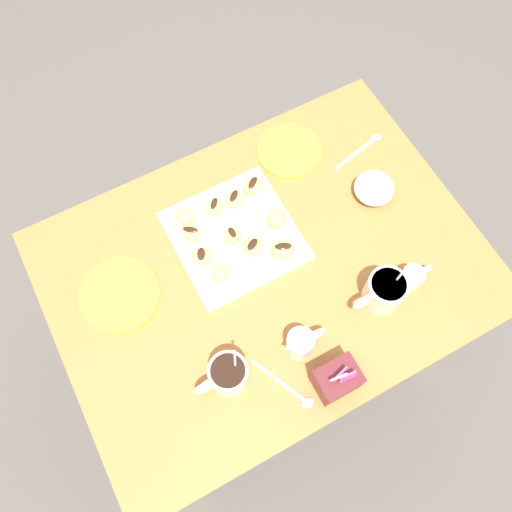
% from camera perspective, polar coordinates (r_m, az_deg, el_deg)
% --- Properties ---
extents(ground_plane, '(8.00, 8.00, 0.00)m').
position_cam_1_polar(ground_plane, '(1.93, 0.77, -9.08)').
color(ground_plane, '#514C47').
extents(dining_table, '(1.01, 0.74, 0.72)m').
position_cam_1_polar(dining_table, '(1.38, 1.08, -3.38)').
color(dining_table, '#A36633').
rests_on(dining_table, ground_plane).
extents(pastry_plate_square, '(0.28, 0.28, 0.02)m').
position_cam_1_polar(pastry_plate_square, '(1.27, -2.31, 2.15)').
color(pastry_plate_square, silver).
rests_on(pastry_plate_square, dining_table).
extents(coffee_mug_cream_left, '(0.13, 0.09, 0.14)m').
position_cam_1_polar(coffee_mug_cream_left, '(1.21, 13.62, -3.67)').
color(coffee_mug_cream_left, silver).
rests_on(coffee_mug_cream_left, dining_table).
extents(coffee_mug_cream_right, '(0.12, 0.08, 0.14)m').
position_cam_1_polar(coffee_mug_cream_right, '(1.13, -3.07, -12.67)').
color(coffee_mug_cream_right, silver).
rests_on(coffee_mug_cream_right, dining_table).
extents(cream_pitcher_white, '(0.10, 0.06, 0.07)m').
position_cam_1_polar(cream_pitcher_white, '(1.16, 4.84, -9.32)').
color(cream_pitcher_white, silver).
rests_on(cream_pitcher_white, dining_table).
extents(sugar_caddy, '(0.09, 0.07, 0.11)m').
position_cam_1_polar(sugar_caddy, '(1.15, 8.69, -13.00)').
color(sugar_caddy, '#561E23').
rests_on(sugar_caddy, dining_table).
extents(ice_cream_bowl, '(0.10, 0.10, 0.07)m').
position_cam_1_polar(ice_cream_bowl, '(1.34, 12.66, 7.27)').
color(ice_cream_bowl, silver).
rests_on(ice_cream_bowl, dining_table).
extents(chocolate_sauce_pitcher, '(0.09, 0.05, 0.06)m').
position_cam_1_polar(chocolate_sauce_pitcher, '(1.26, 16.49, -2.20)').
color(chocolate_sauce_pitcher, silver).
rests_on(chocolate_sauce_pitcher, dining_table).
extents(saucer_lime_left, '(0.19, 0.19, 0.01)m').
position_cam_1_polar(saucer_lime_left, '(1.26, -14.48, -4.10)').
color(saucer_lime_left, '#9EC633').
rests_on(saucer_lime_left, dining_table).
extents(saucer_lime_right, '(0.17, 0.17, 0.01)m').
position_cam_1_polar(saucer_lime_right, '(1.40, 3.63, 11.22)').
color(saucer_lime_right, '#9EC633').
rests_on(saucer_lime_right, dining_table).
extents(loose_spoon_near_saucer, '(0.08, 0.15, 0.01)m').
position_cam_1_polar(loose_spoon_near_saucer, '(1.17, 3.62, -14.14)').
color(loose_spoon_near_saucer, silver).
rests_on(loose_spoon_near_saucer, dining_table).
extents(loose_spoon_by_plate, '(0.16, 0.05, 0.01)m').
position_cam_1_polar(loose_spoon_by_plate, '(1.43, 11.50, 11.36)').
color(loose_spoon_by_plate, silver).
rests_on(loose_spoon_by_plate, dining_table).
extents(beignet_0, '(0.06, 0.06, 0.03)m').
position_cam_1_polar(beignet_0, '(1.29, -4.49, 5.31)').
color(beignet_0, '#E5B260').
rests_on(beignet_0, pastry_plate_square).
extents(chocolate_drizzle_0, '(0.03, 0.03, 0.00)m').
position_cam_1_polar(chocolate_drizzle_0, '(1.27, -4.54, 5.66)').
color(chocolate_drizzle_0, black).
rests_on(chocolate_drizzle_0, beignet_0).
extents(beignet_1, '(0.07, 0.07, 0.04)m').
position_cam_1_polar(beignet_1, '(1.27, 2.25, 4.08)').
color(beignet_1, '#E5B260').
rests_on(beignet_1, pastry_plate_square).
extents(beignet_2, '(0.06, 0.06, 0.03)m').
position_cam_1_polar(beignet_2, '(1.26, -7.01, 2.51)').
color(beignet_2, '#E5B260').
rests_on(beignet_2, pastry_plate_square).
extents(chocolate_drizzle_2, '(0.04, 0.03, 0.00)m').
position_cam_1_polar(chocolate_drizzle_2, '(1.24, -7.10, 2.84)').
color(chocolate_drizzle_2, black).
rests_on(chocolate_drizzle_2, beignet_2).
extents(beignet_3, '(0.07, 0.07, 0.03)m').
position_cam_1_polar(beignet_3, '(1.24, -0.38, 0.95)').
color(beignet_3, '#E5B260').
rests_on(beignet_3, pastry_plate_square).
extents(chocolate_drizzle_3, '(0.04, 0.03, 0.00)m').
position_cam_1_polar(chocolate_drizzle_3, '(1.22, -0.39, 1.27)').
color(chocolate_drizzle_3, black).
rests_on(chocolate_drizzle_3, beignet_3).
extents(beignet_4, '(0.07, 0.06, 0.03)m').
position_cam_1_polar(beignet_4, '(1.23, 2.92, 0.70)').
color(beignet_4, '#E5B260').
rests_on(beignet_4, pastry_plate_square).
extents(chocolate_drizzle_4, '(0.04, 0.03, 0.00)m').
position_cam_1_polar(chocolate_drizzle_4, '(1.22, 2.96, 1.06)').
color(chocolate_drizzle_4, black).
rests_on(chocolate_drizzle_4, beignet_4).
extents(beignet_5, '(0.06, 0.05, 0.03)m').
position_cam_1_polar(beignet_5, '(1.21, -3.83, -1.87)').
color(beignet_5, '#E5B260').
rests_on(beignet_5, pastry_plate_square).
extents(beignet_6, '(0.07, 0.06, 0.03)m').
position_cam_1_polar(beignet_6, '(1.29, -2.37, 6.13)').
color(beignet_6, '#E5B260').
rests_on(beignet_6, pastry_plate_square).
extents(chocolate_drizzle_6, '(0.04, 0.03, 0.00)m').
position_cam_1_polar(chocolate_drizzle_6, '(1.28, -2.40, 6.50)').
color(chocolate_drizzle_6, black).
rests_on(chocolate_drizzle_6, beignet_6).
extents(beignet_7, '(0.05, 0.05, 0.04)m').
position_cam_1_polar(beignet_7, '(1.24, -2.54, 2.14)').
color(beignet_7, '#E5B260').
rests_on(beignet_7, pastry_plate_square).
extents(chocolate_drizzle_7, '(0.02, 0.03, 0.00)m').
position_cam_1_polar(chocolate_drizzle_7, '(1.22, -2.58, 2.56)').
color(chocolate_drizzle_7, black).
rests_on(chocolate_drizzle_7, beignet_7).
extents(beignet_8, '(0.06, 0.05, 0.03)m').
position_cam_1_polar(beignet_8, '(1.31, -0.34, 7.54)').
color(beignet_8, '#E5B260').
rests_on(beignet_8, pastry_plate_square).
extents(chocolate_drizzle_8, '(0.04, 0.04, 0.00)m').
position_cam_1_polar(chocolate_drizzle_8, '(1.29, -0.35, 7.92)').
color(chocolate_drizzle_8, black).
rests_on(chocolate_drizzle_8, beignet_8).
extents(beignet_9, '(0.07, 0.07, 0.03)m').
position_cam_1_polar(beignet_9, '(1.23, -5.86, -0.08)').
color(beignet_9, '#E5B260').
rests_on(beignet_9, pastry_plate_square).
extents(chocolate_drizzle_9, '(0.03, 0.04, 0.00)m').
position_cam_1_polar(chocolate_drizzle_9, '(1.22, -5.93, 0.21)').
color(chocolate_drizzle_9, black).
rests_on(chocolate_drizzle_9, beignet_9).
extents(beignet_10, '(0.06, 0.06, 0.03)m').
position_cam_1_polar(beignet_10, '(1.28, -7.66, 4.26)').
color(beignet_10, '#E5B260').
rests_on(beignet_10, pastry_plate_square).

